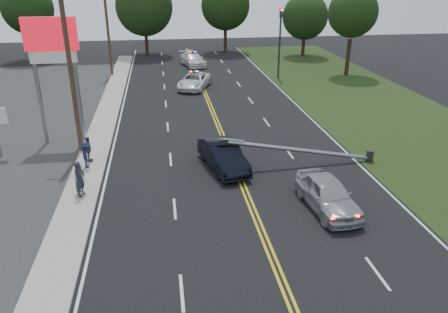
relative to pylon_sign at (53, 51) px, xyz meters
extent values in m
plane|color=black|center=(10.50, -14.00, -6.00)|extent=(120.00, 120.00, 0.00)
cube|color=#A49F94|center=(2.10, -4.00, -5.94)|extent=(1.80, 70.00, 0.12)
cube|color=black|center=(24.00, -4.00, -5.99)|extent=(12.00, 80.00, 0.01)
cube|color=gold|center=(10.50, -4.00, -5.99)|extent=(0.36, 80.00, 0.00)
cylinder|color=gray|center=(-1.20, 0.00, -2.50)|extent=(0.24, 0.24, 7.00)
cylinder|color=gray|center=(1.20, 0.00, -2.50)|extent=(0.24, 0.24, 7.00)
cube|color=#B80C1A|center=(0.00, 0.00, 1.00)|extent=(3.20, 0.35, 2.00)
cube|color=white|center=(0.00, 0.00, -0.40)|extent=(2.80, 0.30, 0.70)
cylinder|color=#2D2D30|center=(18.80, 16.00, -2.50)|extent=(0.20, 0.20, 7.00)
cube|color=#2D2D30|center=(18.80, 16.00, 0.60)|extent=(0.28, 0.28, 0.90)
sphere|color=#FF0C07|center=(18.80, 15.84, 0.90)|extent=(0.22, 0.22, 0.22)
cylinder|color=#2D2D30|center=(18.60, -6.00, -5.65)|extent=(0.44, 0.44, 0.70)
cylinder|color=gray|center=(14.17, -6.00, -5.02)|extent=(8.90, 0.24, 1.80)
cube|color=#2D2D30|center=(9.74, -6.00, -4.23)|extent=(0.55, 0.32, 0.30)
cylinder|color=#382619|center=(1.30, -2.00, -1.00)|extent=(0.28, 0.28, 10.00)
cylinder|color=#382619|center=(1.30, 20.00, -1.00)|extent=(0.28, 0.28, 10.00)
cylinder|color=black|center=(-9.08, 30.30, -4.18)|extent=(0.44, 0.44, 3.63)
sphere|color=black|center=(-9.08, 30.30, 0.26)|extent=(6.17, 6.17, 6.17)
cylinder|color=black|center=(4.89, 31.80, -4.22)|extent=(0.44, 0.44, 3.56)
sphere|color=black|center=(4.89, 31.80, 0.14)|extent=(7.33, 7.33, 7.33)
cylinder|color=black|center=(15.66, 32.70, -4.21)|extent=(0.44, 0.44, 3.58)
sphere|color=black|center=(15.66, 32.70, 0.17)|extent=(6.54, 6.54, 6.54)
cylinder|color=black|center=(25.37, 28.07, -4.54)|extent=(0.44, 0.44, 2.92)
sphere|color=black|center=(25.37, 28.07, -0.96)|extent=(5.82, 5.82, 5.82)
cylinder|color=black|center=(26.54, 16.36, -4.10)|extent=(0.44, 0.44, 3.79)
sphere|color=black|center=(26.54, 16.36, 0.53)|extent=(5.10, 5.10, 5.10)
imported|color=black|center=(9.78, -5.71, -5.21)|extent=(2.63, 5.03, 1.58)
imported|color=#A6A8AE|center=(14.03, -11.05, -5.21)|extent=(2.27, 4.75, 1.57)
imported|color=silver|center=(9.68, 13.00, -5.28)|extent=(3.95, 5.67, 1.44)
imported|color=silver|center=(10.39, 23.77, -5.25)|extent=(3.28, 5.52, 1.50)
imported|color=#292931|center=(2.23, -8.19, -4.94)|extent=(0.66, 0.80, 1.87)
imported|color=#A8A8AC|center=(2.20, -7.88, -5.08)|extent=(0.63, 0.80, 1.60)
imported|color=#1A1D41|center=(2.04, -4.70, -5.11)|extent=(0.79, 1.10, 1.53)
imported|color=#5C514A|center=(2.05, -3.86, -5.10)|extent=(0.52, 0.96, 1.55)
camera|label=1|loc=(6.49, -28.45, 4.60)|focal=35.00mm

